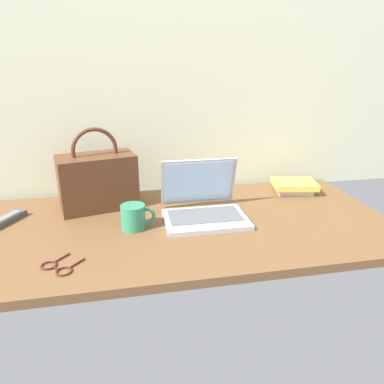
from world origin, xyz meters
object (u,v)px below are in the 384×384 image
Objects in this scene: remote_control_near at (7,219)px; eyeglasses at (57,268)px; coffee_mug at (134,216)px; laptop at (203,206)px; handbag at (98,180)px; book_stack at (294,186)px.

remote_control_near is 1.17× the size of eyeglasses.
remote_control_near is at bearing 162.70° from coffee_mug.
handbag is (-0.40, 0.18, 0.07)m from laptop.
book_stack is (0.87, 0.01, -0.09)m from handbag.
handbag is (0.11, 0.46, 0.11)m from eyeglasses.
eyeglasses is 0.64× the size of book_stack.
handbag is at bearing -179.39° from book_stack.
remote_control_near is (-0.73, 0.10, -0.03)m from laptop.
book_stack is at bearing 21.92° from laptop.
coffee_mug is 0.33m from eyeglasses.
book_stack is (1.21, 0.09, 0.02)m from remote_control_near.
eyeglasses is at bearing -150.78° from laptop.
remote_control_near is at bearing 121.43° from eyeglasses.
remote_control_near is 0.36m from handbag.
laptop is 2.27× the size of eyeglasses.
book_stack is (0.47, 0.19, -0.02)m from laptop.
laptop reaches higher than remote_control_near.
book_stack is at bearing 4.50° from remote_control_near.
eyeglasses is (-0.50, -0.28, -0.04)m from laptop.
handbag reaches higher than book_stack.
book_stack is (0.98, 0.47, 0.03)m from eyeglasses.
book_stack is (0.74, 0.24, -0.02)m from coffee_mug.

